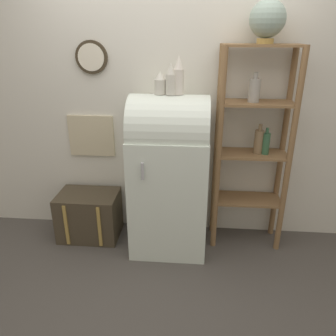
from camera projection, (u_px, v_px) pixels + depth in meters
name	position (u px, v px, depth m)	size (l,w,h in m)	color
ground_plane	(167.00, 259.00, 2.90)	(12.00, 12.00, 0.00)	#4C4742
wall_back	(172.00, 94.00, 2.91)	(7.00, 0.09, 2.70)	silver
refrigerator	(169.00, 173.00, 2.85)	(0.66, 0.63, 1.40)	silver
suitcase_trunk	(89.00, 215.00, 3.16)	(0.56, 0.40, 0.45)	#423828
shelf_unit	(253.00, 140.00, 2.80)	(0.63, 0.30, 1.78)	olive
globe	(267.00, 19.00, 2.43)	(0.27, 0.27, 0.31)	#AD8942
vase_left	(160.00, 84.00, 2.58)	(0.09, 0.09, 0.18)	beige
vase_center	(171.00, 80.00, 2.54)	(0.08, 0.08, 0.24)	beige
vase_right	(179.00, 77.00, 2.54)	(0.08, 0.08, 0.30)	silver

